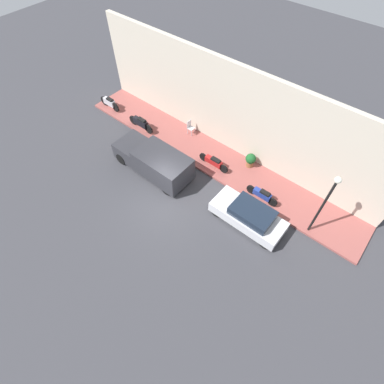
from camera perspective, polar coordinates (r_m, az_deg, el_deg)
ground_plane at (r=17.14m, az=-5.10°, el=-1.51°), size 60.00×60.00×0.00m
sidewalk at (r=19.23m, az=3.75°, el=6.72°), size 2.69×19.79×0.14m
building_facade at (r=18.33m, az=7.16°, el=15.46°), size 0.30×19.79×5.78m
parked_car at (r=16.00m, az=10.77°, el=-4.45°), size 1.64×3.98×1.28m
delivery_van at (r=18.00m, az=-7.36°, el=6.02°), size 1.96×5.03×1.71m
motorcycle_red at (r=18.30m, az=4.15°, el=5.77°), size 0.30×2.11×0.71m
motorcycle_blue at (r=17.07m, az=13.23°, el=-0.48°), size 0.30×1.94×0.73m
motorcycle_black at (r=21.06m, az=-9.74°, el=12.84°), size 0.30×2.15×0.88m
scooter_silver at (r=23.37m, az=-15.43°, el=16.09°), size 0.30×1.88×0.85m
streetlamp at (r=14.89m, az=24.26°, el=-1.22°), size 0.31×0.31×4.20m
potted_plant at (r=18.53m, az=11.08°, el=6.05°), size 0.63×0.63×0.93m
cafe_chair at (r=20.38m, az=-0.35°, el=12.35°), size 0.40×0.40×0.98m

